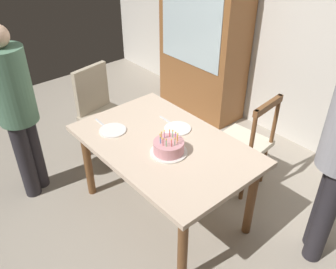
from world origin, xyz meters
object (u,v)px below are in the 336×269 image
plate_near_celebrant (113,130)px  chair_spindle_back (244,144)px  dining_table (164,152)px  person_celebrant (16,107)px  chair_upholstered (101,108)px  plate_far_side (178,129)px  china_cabinet (203,37)px  birthday_cake (169,147)px

plate_near_celebrant → chair_spindle_back: (0.59, 1.00, -0.28)m
dining_table → person_celebrant: 1.27m
chair_upholstered → plate_near_celebrant: bearing=-23.0°
dining_table → chair_upholstered: size_ratio=1.52×
plate_far_side → dining_table: bearing=-70.9°
plate_near_celebrant → china_cabinet: bearing=112.2°
birthday_cake → plate_far_side: birthday_cake is taller
chair_spindle_back → chair_upholstered: size_ratio=1.00×
dining_table → plate_near_celebrant: bearing=-152.3°
dining_table → china_cabinet: size_ratio=0.76×
dining_table → plate_near_celebrant: 0.46m
birthday_cake → person_celebrant: size_ratio=0.18×
plate_near_celebrant → chair_upholstered: (-0.71, 0.30, -0.21)m
dining_table → birthday_cake: size_ratio=5.16×
dining_table → birthday_cake: bearing=-24.9°
birthday_cake → plate_far_side: (-0.20, 0.27, -0.04)m
birthday_cake → china_cabinet: 2.05m
plate_far_side → chair_spindle_back: chair_spindle_back is taller
chair_upholstered → person_celebrant: bearing=-83.0°
dining_table → chair_upholstered: (-1.11, 0.09, -0.11)m
chair_spindle_back → person_celebrant: 1.98m
birthday_cake → person_celebrant: person_celebrant is taller
dining_table → birthday_cake: birthday_cake is taller
plate_near_celebrant → plate_far_side: (0.33, 0.42, 0.00)m
chair_spindle_back → chair_upholstered: bearing=-152.0°
birthday_cake → plate_near_celebrant: (-0.52, -0.15, -0.04)m
person_celebrant → china_cabinet: (-0.11, 2.29, 0.06)m
plate_far_side → birthday_cake: bearing=-53.5°
chair_spindle_back → person_celebrant: size_ratio=0.61×
plate_near_celebrant → china_cabinet: (-0.72, 1.77, 0.21)m
chair_spindle_back → birthday_cake: bearing=-94.4°
plate_near_celebrant → plate_far_side: size_ratio=1.00×
dining_table → plate_near_celebrant: size_ratio=6.57×
plate_near_celebrant → person_celebrant: size_ratio=0.14×
dining_table → plate_far_side: (-0.07, 0.21, 0.10)m
dining_table → chair_upholstered: bearing=175.1°
chair_upholstered → plate_far_side: bearing=6.3°
china_cabinet → dining_table: bearing=-54.3°
dining_table → china_cabinet: 1.94m
chair_spindle_back → china_cabinet: bearing=149.6°
chair_upholstered → china_cabinet: bearing=90.4°
plate_far_side → person_celebrant: 1.33m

